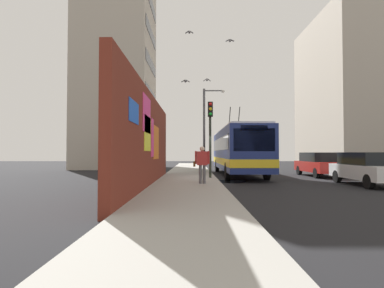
# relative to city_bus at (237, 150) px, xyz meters

# --- Properties ---
(ground_plane) EXTENTS (80.00, 80.00, 0.00)m
(ground_plane) POSITION_rel_city_bus_xyz_m (-3.72, 1.80, -1.78)
(ground_plane) COLOR black
(sidewalk_slab) EXTENTS (48.00, 3.20, 0.15)m
(sidewalk_slab) POSITION_rel_city_bus_xyz_m (-3.72, 3.40, -1.71)
(sidewalk_slab) COLOR #9E9B93
(sidewalk_slab) RESTS_ON ground_plane
(graffiti_wall) EXTENTS (14.24, 0.32, 4.23)m
(graffiti_wall) POSITION_rel_city_bus_xyz_m (-7.61, 5.15, 0.34)
(graffiti_wall) COLOR maroon
(graffiti_wall) RESTS_ON ground_plane
(building_far_left) EXTENTS (8.76, 6.98, 20.73)m
(building_far_left) POSITION_rel_city_bus_xyz_m (10.26, 11.00, 8.58)
(building_far_left) COLOR #B2A899
(building_far_left) RESTS_ON ground_plane
(building_far_right) EXTENTS (13.85, 8.46, 17.18)m
(building_far_right) POSITION_rel_city_bus_xyz_m (14.13, -15.20, 6.81)
(building_far_right) COLOR #B2A899
(building_far_right) RESTS_ON ground_plane
(city_bus) EXTENTS (12.02, 2.55, 4.98)m
(city_bus) POSITION_rel_city_bus_xyz_m (0.00, 0.00, 0.00)
(city_bus) COLOR navy
(city_bus) RESTS_ON ground_plane
(parked_car_white) EXTENTS (4.46, 1.73, 1.58)m
(parked_car_white) POSITION_rel_city_bus_xyz_m (-6.91, -5.20, -0.95)
(parked_car_white) COLOR white
(parked_car_white) RESTS_ON ground_plane
(parked_car_red) EXTENTS (4.68, 1.78, 1.58)m
(parked_car_red) POSITION_rel_city_bus_xyz_m (-1.24, -5.20, -0.95)
(parked_car_red) COLOR #B21E19
(parked_car_red) RESTS_ON ground_plane
(pedestrian_at_curb) EXTENTS (0.23, 0.76, 1.70)m
(pedestrian_at_curb) POSITION_rel_city_bus_xyz_m (-7.54, 2.71, -0.63)
(pedestrian_at_curb) COLOR #595960
(pedestrian_at_curb) RESTS_ON sidewalk_slab
(traffic_light) EXTENTS (0.49, 0.28, 4.32)m
(traffic_light) POSITION_rel_city_bus_xyz_m (-4.24, 2.15, 1.27)
(traffic_light) COLOR #2D382D
(traffic_light) RESTS_ON sidewalk_slab
(street_lamp) EXTENTS (0.44, 1.74, 6.49)m
(street_lamp) POSITION_rel_city_bus_xyz_m (2.67, 2.06, 2.10)
(street_lamp) COLOR #4C4C51
(street_lamp) RESTS_ON sidewalk_slab
(flying_pigeons) EXTENTS (2.46, 3.37, 3.77)m
(flying_pigeons) POSITION_rel_city_bus_xyz_m (-1.61, 2.48, 5.96)
(flying_pigeons) COLOR gray
(curbside_puddle) EXTENTS (1.97, 1.97, 0.00)m
(curbside_puddle) POSITION_rel_city_bus_xyz_m (-4.93, 1.20, -1.78)
(curbside_puddle) COLOR black
(curbside_puddle) RESTS_ON ground_plane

